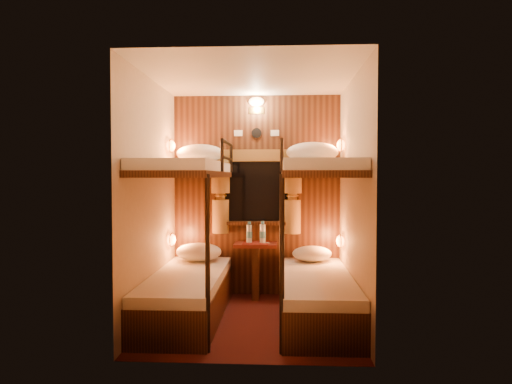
# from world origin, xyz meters

# --- Properties ---
(floor) EXTENTS (2.10, 2.10, 0.00)m
(floor) POSITION_xyz_m (0.00, 0.00, 0.00)
(floor) COLOR #3D1210
(floor) RESTS_ON ground
(ceiling) EXTENTS (2.10, 2.10, 0.00)m
(ceiling) POSITION_xyz_m (0.00, 0.00, 2.40)
(ceiling) COLOR silver
(ceiling) RESTS_ON wall_back
(wall_back) EXTENTS (2.40, 0.00, 2.40)m
(wall_back) POSITION_xyz_m (0.00, 1.05, 1.20)
(wall_back) COLOR #C6B293
(wall_back) RESTS_ON floor
(wall_front) EXTENTS (2.40, 0.00, 2.40)m
(wall_front) POSITION_xyz_m (0.00, -1.05, 1.20)
(wall_front) COLOR #C6B293
(wall_front) RESTS_ON floor
(wall_left) EXTENTS (0.00, 2.40, 2.40)m
(wall_left) POSITION_xyz_m (-1.00, 0.00, 1.20)
(wall_left) COLOR #C6B293
(wall_left) RESTS_ON floor
(wall_right) EXTENTS (0.00, 2.40, 2.40)m
(wall_right) POSITION_xyz_m (1.00, 0.00, 1.20)
(wall_right) COLOR #C6B293
(wall_right) RESTS_ON floor
(back_panel) EXTENTS (2.00, 0.03, 2.40)m
(back_panel) POSITION_xyz_m (0.00, 1.04, 1.20)
(back_panel) COLOR black
(back_panel) RESTS_ON floor
(bunk_left) EXTENTS (0.72, 1.90, 1.82)m
(bunk_left) POSITION_xyz_m (-0.65, 0.07, 0.56)
(bunk_left) COLOR black
(bunk_left) RESTS_ON floor
(bunk_right) EXTENTS (0.72, 1.90, 1.82)m
(bunk_right) POSITION_xyz_m (0.65, 0.07, 0.56)
(bunk_right) COLOR black
(bunk_right) RESTS_ON floor
(window) EXTENTS (1.00, 0.12, 0.79)m
(window) POSITION_xyz_m (0.00, 1.00, 1.18)
(window) COLOR black
(window) RESTS_ON back_panel
(curtains) EXTENTS (1.10, 0.22, 1.00)m
(curtains) POSITION_xyz_m (0.00, 0.97, 1.26)
(curtains) COLOR olive
(curtains) RESTS_ON back_panel
(back_fixtures) EXTENTS (0.54, 0.09, 0.48)m
(back_fixtures) POSITION_xyz_m (0.00, 1.00, 2.25)
(back_fixtures) COLOR black
(back_fixtures) RESTS_ON back_panel
(reading_lamps) EXTENTS (2.00, 0.20, 1.25)m
(reading_lamps) POSITION_xyz_m (-0.00, 0.70, 1.24)
(reading_lamps) COLOR orange
(reading_lamps) RESTS_ON wall_left
(table) EXTENTS (0.50, 0.34, 0.66)m
(table) POSITION_xyz_m (0.00, 0.85, 0.41)
(table) COLOR maroon
(table) RESTS_ON floor
(bottle_left) EXTENTS (0.07, 0.07, 0.25)m
(bottle_left) POSITION_xyz_m (-0.08, 0.86, 0.76)
(bottle_left) COLOR #99BFE5
(bottle_left) RESTS_ON table
(bottle_right) EXTENTS (0.07, 0.07, 0.26)m
(bottle_right) POSITION_xyz_m (0.08, 0.85, 0.76)
(bottle_right) COLOR #99BFE5
(bottle_right) RESTS_ON table
(sachet_a) EXTENTS (0.09, 0.07, 0.01)m
(sachet_a) POSITION_xyz_m (0.12, 0.84, 0.65)
(sachet_a) COLOR silver
(sachet_a) RESTS_ON table
(sachet_b) EXTENTS (0.08, 0.07, 0.00)m
(sachet_b) POSITION_xyz_m (0.10, 0.83, 0.65)
(sachet_b) COLOR silver
(sachet_b) RESTS_ON table
(pillow_lower_left) EXTENTS (0.53, 0.38, 0.21)m
(pillow_lower_left) POSITION_xyz_m (-0.65, 0.72, 0.56)
(pillow_lower_left) COLOR silver
(pillow_lower_left) RESTS_ON bunk_left
(pillow_lower_right) EXTENTS (0.45, 0.32, 0.18)m
(pillow_lower_right) POSITION_xyz_m (0.65, 0.76, 0.54)
(pillow_lower_right) COLOR silver
(pillow_lower_right) RESTS_ON bunk_right
(pillow_upper_left) EXTENTS (0.56, 0.40, 0.22)m
(pillow_upper_left) POSITION_xyz_m (-0.65, 0.83, 1.70)
(pillow_upper_left) COLOR silver
(pillow_upper_left) RESTS_ON bunk_left
(pillow_upper_right) EXTENTS (0.59, 0.42, 0.23)m
(pillow_upper_right) POSITION_xyz_m (0.65, 0.76, 1.70)
(pillow_upper_right) COLOR silver
(pillow_upper_right) RESTS_ON bunk_right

